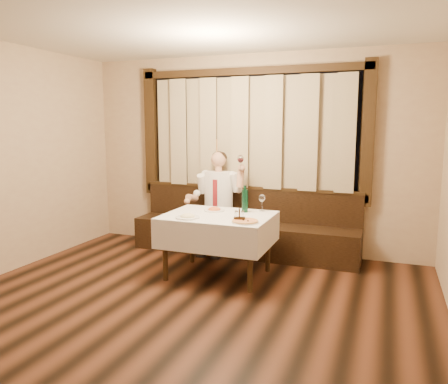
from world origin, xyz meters
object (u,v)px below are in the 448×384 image
at_px(dining_table, 218,223).
at_px(green_bottle, 245,200).
at_px(banquette, 245,232).
at_px(pasta_cream, 188,215).
at_px(seated_man, 217,195).
at_px(pasta_red, 214,208).
at_px(cruet_caddy, 239,217).
at_px(pizza, 245,221).

bearing_deg(dining_table, green_bottle, 44.89).
xyz_separation_m(banquette, pasta_cream, (-0.25, -1.33, 0.48)).
distance_m(banquette, green_bottle, 1.00).
bearing_deg(pasta_cream, banquette, 79.17).
bearing_deg(pasta_cream, seated_man, 95.94).
xyz_separation_m(pasta_red, pasta_cream, (-0.13, -0.50, 0.00)).
xyz_separation_m(pasta_cream, green_bottle, (0.51, 0.56, 0.11)).
bearing_deg(pasta_cream, cruet_caddy, 7.56).
bearing_deg(cruet_caddy, pasta_cream, 170.51).
xyz_separation_m(banquette, pasta_red, (-0.13, -0.83, 0.48)).
bearing_deg(green_bottle, pasta_red, -171.22).
bearing_deg(cruet_caddy, pizza, -51.52).
relative_size(pasta_red, cruet_caddy, 1.87).
relative_size(banquette, seated_man, 2.22).
bearing_deg(pasta_cream, green_bottle, 47.76).
bearing_deg(dining_table, pizza, -33.57).
bearing_deg(pasta_red, dining_table, -56.88).
xyz_separation_m(dining_table, pasta_red, (-0.13, 0.19, 0.14)).
relative_size(dining_table, pasta_cream, 4.59).
xyz_separation_m(dining_table, pizza, (0.43, -0.29, 0.12)).
relative_size(dining_table, pizza, 4.16).
bearing_deg(green_bottle, dining_table, -135.11).
relative_size(pasta_cream, cruet_caddy, 2.01).
relative_size(banquette, pasta_red, 12.43).
height_order(cruet_caddy, seated_man, seated_man).
bearing_deg(cruet_caddy, green_bottle, 83.86).
xyz_separation_m(dining_table, cruet_caddy, (0.35, -0.23, 0.15)).
xyz_separation_m(banquette, green_bottle, (0.25, -0.77, 0.59)).
xyz_separation_m(green_bottle, cruet_caddy, (0.09, -0.48, -0.10)).
bearing_deg(dining_table, banquette, 90.00).
distance_m(dining_table, cruet_caddy, 0.44).
relative_size(banquette, green_bottle, 9.31).
xyz_separation_m(pizza, pasta_cream, (-0.69, -0.02, 0.02)).
xyz_separation_m(pizza, green_bottle, (-0.18, 0.54, 0.13)).
xyz_separation_m(pasta_cream, cruet_caddy, (0.60, 0.08, 0.01)).
bearing_deg(pizza, green_bottle, 108.41).
height_order(banquette, seated_man, seated_man).
distance_m(pasta_red, pasta_cream, 0.52).
xyz_separation_m(banquette, pizza, (0.43, -1.31, 0.46)).
bearing_deg(cruet_caddy, seated_man, 105.07).
bearing_deg(seated_man, pasta_red, -70.83).
relative_size(pizza, seated_man, 0.21).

